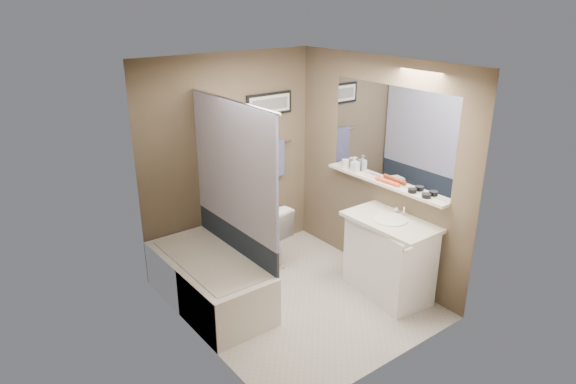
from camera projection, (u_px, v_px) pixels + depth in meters
ground at (297, 299)px, 5.34m from camera, size 2.50×2.50×0.00m
ceiling at (298, 66)px, 4.48m from camera, size 2.20×2.50×0.04m
wall_back at (231, 161)px, 5.82m from camera, size 2.20×0.04×2.40m
wall_front at (395, 237)px, 3.99m from camera, size 2.20×0.04×2.40m
wall_left at (196, 220)px, 4.30m from camera, size 0.04×2.50×2.40m
wall_right at (376, 170)px, 5.51m from camera, size 0.04×2.50×2.40m
tile_surround at (171, 222)px, 4.73m from camera, size 0.02×1.55×2.00m
curtain_rod at (231, 100)px, 4.74m from camera, size 0.02×1.55×0.02m
curtain_upper at (233, 167)px, 4.98m from camera, size 0.03×1.45×1.28m
curtain_lower at (237, 242)px, 5.27m from camera, size 0.03×1.45×0.36m
mirror at (390, 135)px, 5.26m from camera, size 0.02×1.60×1.00m
shelf at (383, 183)px, 5.41m from camera, size 0.12×1.60×0.03m
towel_bar at (271, 144)px, 6.08m from camera, size 0.60×0.02×0.02m
towel at (272, 159)px, 6.13m from camera, size 0.34×0.05×0.44m
art_frame at (269, 104)px, 5.92m from camera, size 0.62×0.02×0.26m
art_mat at (270, 104)px, 5.91m from camera, size 0.56×0.00×0.20m
art_image at (270, 104)px, 5.91m from camera, size 0.50×0.00×0.13m
door at (438, 241)px, 4.36m from camera, size 0.80×0.02×2.00m
door_handle at (408, 250)px, 4.22m from camera, size 0.10×0.02×0.02m
bathtub at (209, 282)px, 5.18m from camera, size 0.71×1.50×0.50m
tub_rim at (208, 260)px, 5.09m from camera, size 0.56×1.36×0.02m
toilet at (260, 234)px, 5.94m from camera, size 0.51×0.78×0.75m
vanity at (389, 258)px, 5.33m from camera, size 0.61×0.96×0.80m
countertop at (391, 222)px, 5.17m from camera, size 0.54×0.96×0.04m
sink_basin at (390, 219)px, 5.16m from camera, size 0.34×0.34×0.01m
faucet_spout at (404, 211)px, 5.25m from camera, size 0.02×0.02×0.10m
faucet_knob at (397, 210)px, 5.34m from camera, size 0.05×0.05×0.05m
candle_bowl_near at (426, 196)px, 4.98m from camera, size 0.09×0.09×0.04m
candle_bowl_far at (412, 191)px, 5.11m from camera, size 0.09×0.09×0.04m
hair_brush_front at (391, 183)px, 5.32m from camera, size 0.05×0.22×0.04m
hair_brush_back at (384, 180)px, 5.39m from camera, size 0.06×0.22×0.04m
pink_comb at (369, 176)px, 5.56m from camera, size 0.03×0.16×0.01m
glass_jar at (345, 164)px, 5.82m from camera, size 0.08×0.08×0.10m
soap_bottle at (355, 164)px, 5.69m from camera, size 0.08×0.08×0.17m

